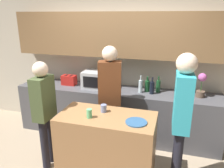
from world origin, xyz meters
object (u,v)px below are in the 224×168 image
toaster (69,80)px  bottle_2 (152,87)px  potted_plant (201,85)px  plate_on_island (136,122)px  bottle_1 (147,86)px  microwave (98,80)px  cup_0 (89,113)px  cup_1 (104,108)px  person_right (182,113)px  person_center (44,107)px  bottle_0 (140,86)px  bottle_3 (158,86)px  person_left (110,91)px

toaster → bottle_2: bearing=-2.4°
potted_plant → plate_on_island: potted_plant is taller
bottle_1 → microwave: bearing=-178.1°
cup_0 → cup_1: 0.24m
cup_0 → plate_on_island: bearing=2.9°
toaster → potted_plant: (2.32, 0.00, 0.11)m
microwave → person_right: (1.43, -1.11, 0.03)m
potted_plant → person_center: 2.42m
microwave → plate_on_island: microwave is taller
bottle_0 → microwave: bearing=176.6°
bottle_3 → plate_on_island: (-0.15, -1.27, -0.07)m
toaster → bottle_0: bottle_0 is taller
bottle_0 → person_center: 1.60m
toaster → bottle_1: bearing=1.1°
bottle_1 → person_center: person_center is taller
cup_0 → person_center: person_center is taller
microwave → person_left: person_left is taller
bottle_2 → person_left: person_left is taller
bottle_3 → plate_on_island: size_ratio=1.09×
potted_plant → cup_0: potted_plant is taller
plate_on_island → toaster: bearing=140.9°
bottle_3 → person_center: bearing=-140.6°
microwave → cup_0: 1.29m
potted_plant → person_right: size_ratio=0.22×
toaster → bottle_0: (1.36, -0.05, 0.02)m
plate_on_island → cup_1: bearing=158.8°
potted_plant → bottle_3: bearing=175.6°
microwave → toaster: (-0.58, 0.00, -0.06)m
bottle_2 → plate_on_island: (-0.06, -1.15, -0.07)m
cup_0 → person_center: size_ratio=0.07×
bottle_0 → bottle_1: bottle_0 is taller
bottle_2 → plate_on_island: size_ratio=1.11×
potted_plant → cup_0: 1.88m
bottle_1 → cup_0: bottle_1 is taller
bottle_1 → bottle_2: (0.09, -0.09, 0.01)m
toaster → plate_on_island: toaster is taller
cup_1 → person_center: (-0.83, -0.11, -0.04)m
microwave → bottle_0: (0.78, -0.05, -0.04)m
bottle_2 → microwave: bearing=176.3°
cup_1 → person_right: 0.99m
microwave → bottle_1: bearing=1.9°
person_right → person_center: bearing=89.3°
bottle_1 → person_right: (0.54, -1.14, 0.07)m
plate_on_island → cup_0: bearing=-177.1°
microwave → cup_1: (0.45, -1.03, -0.07)m
microwave → plate_on_island: size_ratio=2.00×
person_center → potted_plant: bearing=117.9°
bottle_3 → cup_1: bearing=-119.6°
bottle_2 → cup_1: bearing=-118.5°
bottle_0 → person_left: 0.64m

